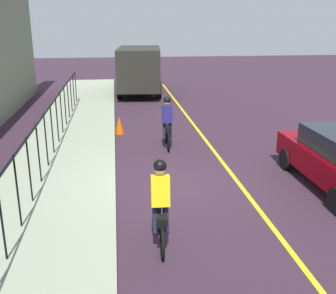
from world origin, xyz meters
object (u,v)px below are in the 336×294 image
object	(u,v)px
cyclist_follow	(160,204)
box_truck_background	(140,68)
cyclist_lead	(167,123)
traffic_cone_near	(119,125)

from	to	relation	value
cyclist_follow	box_truck_background	xyz separation A→B (m)	(17.83, -0.73, 0.64)
cyclist_lead	box_truck_background	size ratio (longest dim) A/B	0.26
cyclist_follow	traffic_cone_near	xyz separation A→B (m)	(8.57, 0.69, -0.56)
cyclist_follow	box_truck_background	world-z (taller)	box_truck_background
cyclist_lead	cyclist_follow	size ratio (longest dim) A/B	1.00
cyclist_lead	traffic_cone_near	bearing A→B (deg)	40.99
box_truck_background	traffic_cone_near	distance (m)	9.44
cyclist_follow	box_truck_background	bearing A→B (deg)	-0.11
traffic_cone_near	box_truck_background	bearing A→B (deg)	-8.70
cyclist_lead	traffic_cone_near	world-z (taller)	cyclist_lead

